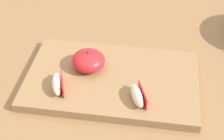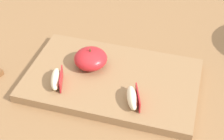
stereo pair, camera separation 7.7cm
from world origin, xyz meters
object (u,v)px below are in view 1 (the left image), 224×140
cutting_board (112,80)px  apple_wedge_left (138,96)px  apple_wedge_back (57,84)px  apple_half_skin_up (88,60)px

cutting_board → apple_wedge_left: 0.10m
apple_wedge_left → apple_wedge_back: (-0.18, 0.01, 0.00)m
apple_half_skin_up → apple_wedge_back: 0.10m
apple_half_skin_up → apple_wedge_back: bearing=-123.2°
apple_half_skin_up → apple_wedge_left: apple_half_skin_up is taller
apple_half_skin_up → apple_wedge_left: size_ratio=1.12×
apple_half_skin_up → apple_wedge_back: size_ratio=1.12×
cutting_board → apple_wedge_back: size_ratio=5.63×
apple_wedge_left → apple_wedge_back: 0.18m
apple_wedge_left → apple_half_skin_up: bearing=143.5°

